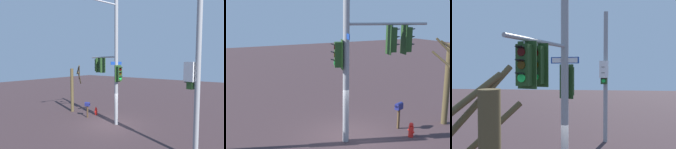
{
  "view_description": "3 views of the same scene",
  "coord_description": "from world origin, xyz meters",
  "views": [
    {
      "loc": [
        -11.32,
        -8.43,
        4.98
      ],
      "look_at": [
        -0.1,
        -0.26,
        4.03
      ],
      "focal_mm": 28.91,
      "sensor_mm": 36.0,
      "label": 1
    },
    {
      "loc": [
        11.06,
        -6.21,
        5.88
      ],
      "look_at": [
        0.39,
        -0.82,
        3.25
      ],
      "focal_mm": 45.15,
      "sensor_mm": 36.0,
      "label": 2
    },
    {
      "loc": [
        -0.54,
        8.73,
        4.67
      ],
      "look_at": [
        0.34,
        -0.43,
        4.36
      ],
      "focal_mm": 39.65,
      "sensor_mm": 36.0,
      "label": 3
    }
  ],
  "objects": [
    {
      "name": "main_signal_pole_assembly",
      "position": [
        0.36,
        0.2,
        5.03
      ],
      "size": [
        4.2,
        4.21,
        9.85
      ],
      "rotation": [
        0.0,
        0.0,
        1.27
      ],
      "color": "gray",
      "rests_on": "ground"
    },
    {
      "name": "secondary_pole_assembly",
      "position": [
        -1.59,
        -6.49,
        4.15
      ],
      "size": [
        0.57,
        0.82,
        8.0
      ],
      "rotation": [
        0.0,
        0.0,
        1.24
      ],
      "color": "gray",
      "rests_on": "ground"
    }
  ]
}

